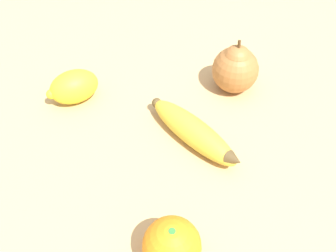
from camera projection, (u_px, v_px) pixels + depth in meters
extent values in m
plane|color=tan|center=(163.00, 202.00, 0.53)|extent=(3.00, 3.00, 0.00)
ellipsoid|color=gold|center=(193.00, 131.00, 0.59)|extent=(0.10, 0.18, 0.04)
cone|color=brown|center=(235.00, 160.00, 0.55)|extent=(0.03, 0.03, 0.03)
sphere|color=brown|center=(157.00, 103.00, 0.64)|extent=(0.02, 0.02, 0.02)
sphere|color=orange|center=(172.00, 246.00, 0.45)|extent=(0.07, 0.07, 0.07)
cylinder|color=#337A33|center=(172.00, 232.00, 0.43)|extent=(0.01, 0.01, 0.00)
sphere|color=#A36633|center=(235.00, 70.00, 0.66)|extent=(0.08, 0.08, 0.08)
sphere|color=#A36633|center=(237.00, 59.00, 0.65)|extent=(0.05, 0.05, 0.05)
cylinder|color=#4C3319|center=(239.00, 45.00, 0.63)|extent=(0.01, 0.01, 0.02)
ellipsoid|color=yellow|center=(74.00, 87.00, 0.65)|extent=(0.09, 0.06, 0.06)
sphere|color=yellow|center=(51.00, 94.00, 0.64)|extent=(0.02, 0.02, 0.02)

